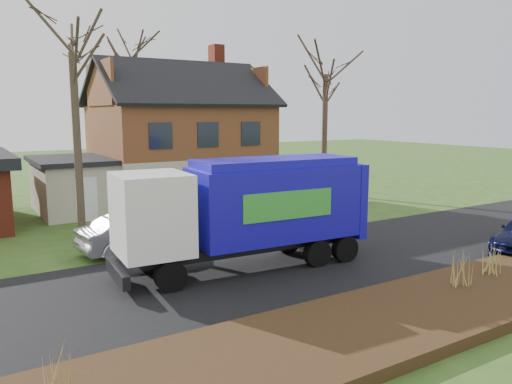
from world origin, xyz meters
TOP-DOWN VIEW (x-y plane):
  - ground at (0.00, 0.00)m, footprint 120.00×120.00m
  - road at (0.00, 0.00)m, footprint 80.00×7.00m
  - mulch_verge at (0.00, -5.30)m, footprint 80.00×3.50m
  - main_house at (1.49, 13.91)m, footprint 12.95×8.95m
  - garbage_truck at (-1.27, 0.48)m, footprint 8.61×2.81m
  - silver_sedan at (-3.81, 4.43)m, footprint 4.50×2.04m
  - tree_front_west at (-5.16, 7.53)m, footprint 3.49×3.49m
  - tree_front_east at (10.60, 11.21)m, footprint 3.84×3.84m
  - tree_back at (1.89, 22.14)m, footprint 3.85×3.85m
  - grass_clump_west at (-8.37, -4.85)m, footprint 0.36×0.29m
  - grass_clump_mid at (2.42, -4.89)m, footprint 0.38×0.31m
  - grass_clump_east at (4.02, -4.70)m, footprint 0.37×0.30m

SIDE VIEW (x-z plane):
  - ground at x=0.00m, z-range 0.00..0.00m
  - road at x=0.00m, z-range 0.00..0.02m
  - mulch_verge at x=0.00m, z-range 0.00..0.30m
  - silver_sedan at x=-3.81m, z-range 0.00..1.43m
  - grass_clump_east at x=4.02m, z-range 0.30..1.22m
  - grass_clump_west at x=-8.37m, z-range 0.30..1.25m
  - grass_clump_mid at x=2.42m, z-range 0.30..1.36m
  - garbage_truck at x=-1.27m, z-range 0.28..3.91m
  - main_house at x=1.49m, z-range -0.60..8.66m
  - tree_front_west at x=-5.16m, z-range 3.36..13.73m
  - tree_front_east at x=10.60m, z-range 3.34..14.02m
  - tree_back at x=1.89m, z-range 4.06..16.25m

